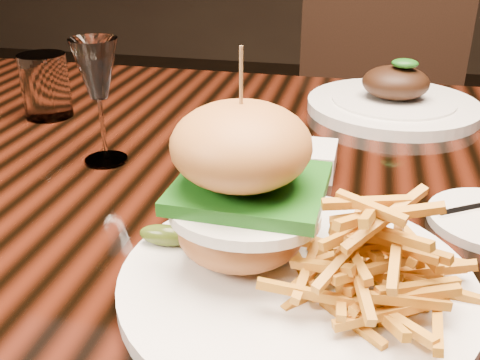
% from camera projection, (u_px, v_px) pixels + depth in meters
% --- Properties ---
extents(dining_table, '(1.60, 0.90, 0.75)m').
position_uv_depth(dining_table, '(266.00, 223.00, 0.74)').
color(dining_table, black).
rests_on(dining_table, ground).
extents(burger_plate, '(0.30, 0.30, 0.20)m').
position_uv_depth(burger_plate, '(297.00, 233.00, 0.46)').
color(burger_plate, silver).
rests_on(burger_plate, dining_table).
extents(ramekin, '(0.09, 0.09, 0.03)m').
position_uv_depth(ramekin, '(306.00, 159.00, 0.70)').
color(ramekin, silver).
rests_on(ramekin, dining_table).
extents(wine_glass, '(0.06, 0.06, 0.16)m').
position_uv_depth(wine_glass, '(97.00, 74.00, 0.68)').
color(wine_glass, white).
rests_on(wine_glass, dining_table).
extents(water_tumbler, '(0.07, 0.07, 0.10)m').
position_uv_depth(water_tumbler, '(46.00, 86.00, 0.87)').
color(water_tumbler, white).
rests_on(water_tumbler, dining_table).
extents(far_dish, '(0.27, 0.27, 0.09)m').
position_uv_depth(far_dish, '(393.00, 102.00, 0.90)').
color(far_dish, silver).
rests_on(far_dish, dining_table).
extents(chair_far, '(0.49, 0.49, 0.95)m').
position_uv_depth(chair_far, '(374.00, 113.00, 1.55)').
color(chair_far, black).
rests_on(chair_far, ground).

